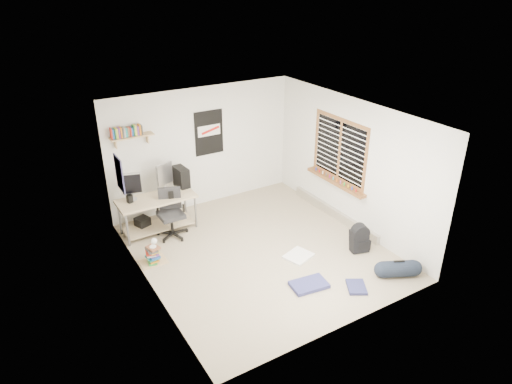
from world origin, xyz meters
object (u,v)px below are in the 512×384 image
desk (158,213)px  backpack (359,241)px  office_chair (171,213)px  book_stack (152,254)px  duffel_bag (398,269)px

desk → backpack: desk is taller
office_chair → book_stack: size_ratio=2.23×
backpack → book_stack: size_ratio=1.00×
backpack → desk: bearing=153.6°
office_chair → backpack: size_ratio=2.23×
office_chair → duffel_bag: (2.68, -3.10, -0.35)m
book_stack → duffel_bag: bearing=-36.7°
desk → duffel_bag: size_ratio=2.70×
desk → duffel_bag: (2.82, -3.42, -0.22)m
office_chair → backpack: office_chair is taller
desk → office_chair: 0.38m
duffel_bag → book_stack: duffel_bag is taller
office_chair → duffel_bag: 4.11m
desk → duffel_bag: 4.44m
desk → office_chair: bearing=-43.6°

